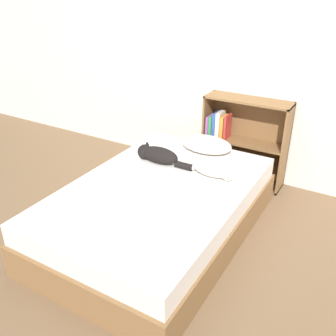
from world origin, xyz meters
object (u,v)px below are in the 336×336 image
Objects in this scene: pillow at (206,144)px; bookshelf at (241,138)px; cat_light at (213,169)px; cat_dark at (157,155)px; bed at (159,210)px.

bookshelf is at bearing 66.03° from pillow.
cat_light is 0.59× the size of bookshelf.
cat_light is at bearing -85.06° from bookshelf.
bookshelf reaches higher than cat_light.
bookshelf reaches higher than cat_dark.
cat_dark reaches higher than bed.
bookshelf is (0.19, 0.43, -0.04)m from pillow.
pillow is at bearing -113.97° from bookshelf.
bed is 0.86m from pillow.
bed is 3.64× the size of cat_dark.
pillow reaches higher than bed.
bookshelf reaches higher than bed.
bed is 2.29× the size of bookshelf.
cat_dark is (-0.24, 0.37, 0.29)m from bed.
bookshelf is at bearing 79.87° from bed.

